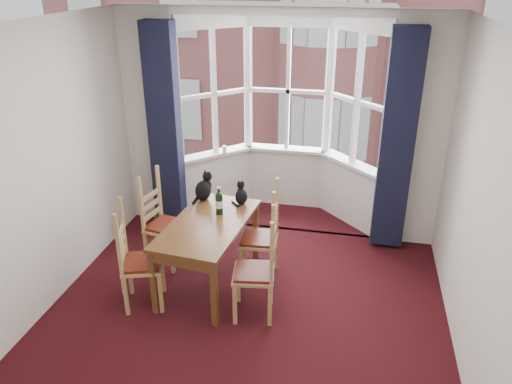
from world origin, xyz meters
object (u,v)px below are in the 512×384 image
(cat_left, at_px, (204,189))
(cat_right, at_px, (241,195))
(chair_right_near, at_px, (263,274))
(chair_left_far, at_px, (159,225))
(candle_tall, at_px, (224,150))
(chair_left_near, at_px, (133,264))
(dining_table, at_px, (208,231))
(chair_right_far, at_px, (267,240))
(wine_bottle, at_px, (219,202))

(cat_left, bearing_deg, cat_right, -2.89)
(cat_right, bearing_deg, chair_right_near, -64.96)
(chair_left_far, height_order, candle_tall, candle_tall)
(chair_left_near, distance_m, cat_right, 1.41)
(dining_table, height_order, chair_left_near, chair_left_near)
(chair_right_far, bearing_deg, cat_left, 159.34)
(chair_left_near, height_order, cat_right, cat_right)
(chair_left_near, xyz_separation_m, chair_right_near, (1.31, 0.10, 0.00))
(dining_table, distance_m, cat_left, 0.63)
(chair_left_far, relative_size, chair_right_far, 1.00)
(chair_left_near, distance_m, wine_bottle, 1.10)
(wine_bottle, bearing_deg, dining_table, -105.87)
(cat_left, bearing_deg, chair_left_far, -155.59)
(cat_left, distance_m, wine_bottle, 0.42)
(cat_left, bearing_deg, candle_tall, 93.98)
(chair_left_far, height_order, chair_right_near, same)
(wine_bottle, bearing_deg, chair_left_far, 172.30)
(chair_right_far, height_order, cat_right, cat_right)
(chair_right_far, bearing_deg, wine_bottle, -177.57)
(wine_bottle, bearing_deg, cat_left, 130.43)
(chair_right_near, relative_size, wine_bottle, 2.93)
(chair_right_far, bearing_deg, dining_table, -157.01)
(chair_left_near, height_order, chair_right_far, same)
(dining_table, relative_size, wine_bottle, 4.65)
(chair_left_far, xyz_separation_m, cat_left, (0.49, 0.22, 0.41))
(chair_left_near, bearing_deg, chair_right_near, 4.57)
(chair_left_far, relative_size, cat_left, 2.68)
(chair_right_near, height_order, cat_right, cat_right)
(chair_left_near, height_order, chair_left_far, same)
(candle_tall, bearing_deg, cat_right, -66.96)
(cat_right, bearing_deg, chair_left_near, -130.37)
(chair_right_far, xyz_separation_m, candle_tall, (-0.88, 1.53, 0.45))
(dining_table, height_order, cat_left, cat_left)
(chair_right_near, relative_size, cat_right, 3.45)
(chair_right_near, distance_m, wine_bottle, 0.97)
(dining_table, relative_size, chair_right_far, 1.59)
(chair_right_far, xyz_separation_m, wine_bottle, (-0.52, -0.02, 0.42))
(chair_left_near, relative_size, chair_right_near, 1.00)
(chair_right_far, distance_m, candle_tall, 1.83)
(chair_right_near, height_order, chair_right_far, same)
(chair_left_far, bearing_deg, dining_table, -25.35)
(chair_left_near, distance_m, chair_right_far, 1.44)
(dining_table, distance_m, candle_tall, 1.83)
(dining_table, height_order, wine_bottle, wine_bottle)
(chair_left_far, distance_m, cat_left, 0.67)
(wine_bottle, bearing_deg, chair_right_far, 2.43)
(wine_bottle, bearing_deg, chair_right_near, -45.95)
(dining_table, relative_size, cat_left, 4.26)
(candle_tall, bearing_deg, chair_right_near, -66.11)
(cat_left, xyz_separation_m, wine_bottle, (0.28, -0.32, 0.01))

